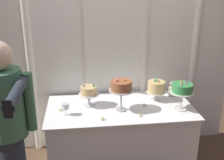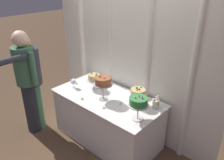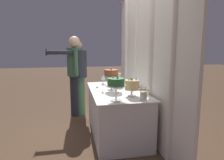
# 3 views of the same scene
# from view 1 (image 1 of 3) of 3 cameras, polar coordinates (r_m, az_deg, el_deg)

# --- Properties ---
(draped_curtain) EXTENTS (3.07, 0.17, 2.90)m
(draped_curtain) POSITION_cam_1_polar(r_m,az_deg,el_deg) (3.40, 0.67, 10.10)
(draped_curtain) COLOR white
(draped_curtain) RESTS_ON ground_plane
(cake_table) EXTENTS (1.67, 0.85, 0.76)m
(cake_table) POSITION_cam_1_polar(r_m,az_deg,el_deg) (3.37, 1.59, -11.37)
(cake_table) COLOR white
(cake_table) RESTS_ON ground_plane
(cake_display_leftmost) EXTENTS (0.24, 0.24, 0.28)m
(cake_display_leftmost) POSITION_cam_1_polar(r_m,az_deg,el_deg) (3.16, -4.79, -2.40)
(cake_display_leftmost) COLOR silver
(cake_display_leftmost) RESTS_ON cake_table
(cake_display_midleft) EXTENTS (0.28, 0.28, 0.38)m
(cake_display_midleft) POSITION_cam_1_polar(r_m,az_deg,el_deg) (3.00, 1.97, -1.40)
(cake_display_midleft) COLOR #B2B2B7
(cake_display_midleft) RESTS_ON cake_table
(cake_display_midright) EXTENTS (0.22, 0.22, 0.27)m
(cake_display_midright) POSITION_cam_1_polar(r_m,az_deg,el_deg) (3.34, 9.11, -1.52)
(cake_display_midright) COLOR silver
(cake_display_midright) RESTS_ON cake_table
(cake_display_rightmost) EXTENTS (0.27, 0.27, 0.35)m
(cake_display_rightmost) POSITION_cam_1_polar(r_m,az_deg,el_deg) (3.13, 14.27, -1.89)
(cake_display_rightmost) COLOR silver
(cake_display_rightmost) RESTS_ON cake_table
(wine_glass) EXTENTS (0.08, 0.08, 0.14)m
(wine_glass) POSITION_cam_1_polar(r_m,az_deg,el_deg) (3.00, -9.57, -5.41)
(wine_glass) COLOR silver
(wine_glass) RESTS_ON cake_table
(flower_vase) EXTENTS (0.10, 0.15, 0.19)m
(flower_vase) POSITION_cam_1_polar(r_m,az_deg,el_deg) (3.53, 12.38, -2.09)
(flower_vase) COLOR beige
(flower_vase) RESTS_ON cake_table
(tealight_far_left) EXTENTS (0.04, 0.04, 0.04)m
(tealight_far_left) POSITION_cam_1_polar(r_m,az_deg,el_deg) (3.14, -10.58, -6.07)
(tealight_far_left) COLOR beige
(tealight_far_left) RESTS_ON cake_table
(tealight_near_left) EXTENTS (0.04, 0.04, 0.04)m
(tealight_near_left) POSITION_cam_1_polar(r_m,az_deg,el_deg) (2.90, -2.01, -8.03)
(tealight_near_left) COLOR beige
(tealight_near_left) RESTS_ON cake_table
(tealight_near_right) EXTENTS (0.05, 0.05, 0.03)m
(tealight_near_right) POSITION_cam_1_polar(r_m,az_deg,el_deg) (2.99, 5.73, -7.27)
(tealight_near_right) COLOR beige
(tealight_near_right) RESTS_ON cake_table
(tealight_far_right) EXTENTS (0.04, 0.04, 0.04)m
(tealight_far_right) POSITION_cam_1_polar(r_m,az_deg,el_deg) (3.21, 6.71, -5.21)
(tealight_far_right) COLOR beige
(tealight_far_right) RESTS_ON cake_table
(guest_man_dark_suit) EXTENTS (0.49, 0.36, 1.70)m
(guest_man_dark_suit) POSITION_cam_1_polar(r_m,az_deg,el_deg) (2.57, -20.71, -9.17)
(guest_man_dark_suit) COLOR #282D38
(guest_man_dark_suit) RESTS_ON ground_plane
(guest_girl_blue_dress) EXTENTS (0.50, 0.87, 1.61)m
(guest_girl_blue_dress) POSITION_cam_1_polar(r_m,az_deg,el_deg) (2.66, -20.92, -9.83)
(guest_girl_blue_dress) COLOR #3D6B4C
(guest_girl_blue_dress) RESTS_ON ground_plane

